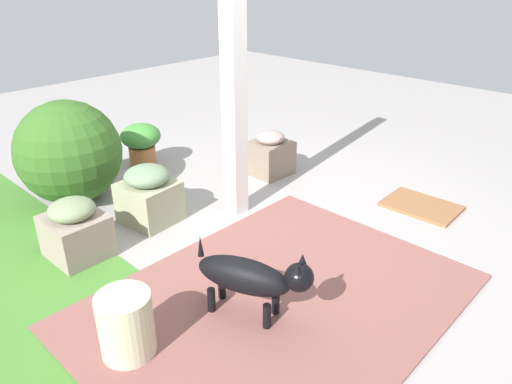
{
  "coord_description": "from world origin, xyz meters",
  "views": [
    {
      "loc": [
        -2.33,
        2.44,
        1.95
      ],
      "look_at": [
        0.01,
        -0.03,
        0.3
      ],
      "focal_mm": 33.47,
      "sensor_mm": 36.0,
      "label": 1
    }
  ],
  "objects_px": {
    "stone_planter_mid": "(149,195)",
    "dog": "(251,277)",
    "round_shrub": "(69,152)",
    "terracotta_pot_broad": "(141,142)",
    "doormat": "(421,206)",
    "ceramic_urn": "(126,326)",
    "stone_planter_nearest": "(270,154)",
    "stone_planter_far": "(76,230)",
    "porch_pillar": "(233,59)"
  },
  "relations": [
    {
      "from": "stone_planter_nearest",
      "to": "round_shrub",
      "type": "bearing_deg",
      "value": 61.59
    },
    {
      "from": "stone_planter_mid",
      "to": "doormat",
      "type": "bearing_deg",
      "value": -131.12
    },
    {
      "from": "dog",
      "to": "ceramic_urn",
      "type": "bearing_deg",
      "value": 68.0
    },
    {
      "from": "round_shrub",
      "to": "terracotta_pot_broad",
      "type": "relative_size",
      "value": 1.98
    },
    {
      "from": "stone_planter_mid",
      "to": "ceramic_urn",
      "type": "distance_m",
      "value": 1.51
    },
    {
      "from": "stone_planter_mid",
      "to": "terracotta_pot_broad",
      "type": "height_order",
      "value": "stone_planter_mid"
    },
    {
      "from": "terracotta_pot_broad",
      "to": "porch_pillar",
      "type": "bearing_deg",
      "value": 178.74
    },
    {
      "from": "porch_pillar",
      "to": "round_shrub",
      "type": "bearing_deg",
      "value": 34.32
    },
    {
      "from": "terracotta_pot_broad",
      "to": "doormat",
      "type": "height_order",
      "value": "terracotta_pot_broad"
    },
    {
      "from": "dog",
      "to": "ceramic_urn",
      "type": "relative_size",
      "value": 1.85
    },
    {
      "from": "porch_pillar",
      "to": "doormat",
      "type": "height_order",
      "value": "porch_pillar"
    },
    {
      "from": "round_shrub",
      "to": "terracotta_pot_broad",
      "type": "xyz_separation_m",
      "value": [
        0.21,
        -0.87,
        -0.18
      ]
    },
    {
      "from": "round_shrub",
      "to": "doormat",
      "type": "height_order",
      "value": "round_shrub"
    },
    {
      "from": "stone_planter_nearest",
      "to": "doormat",
      "type": "xyz_separation_m",
      "value": [
        -1.47,
        -0.35,
        -0.19
      ]
    },
    {
      "from": "round_shrub",
      "to": "ceramic_urn",
      "type": "height_order",
      "value": "round_shrub"
    },
    {
      "from": "round_shrub",
      "to": "dog",
      "type": "relative_size",
      "value": 1.26
    },
    {
      "from": "porch_pillar",
      "to": "stone_planter_nearest",
      "type": "distance_m",
      "value": 1.39
    },
    {
      "from": "porch_pillar",
      "to": "ceramic_urn",
      "type": "height_order",
      "value": "porch_pillar"
    },
    {
      "from": "stone_planter_far",
      "to": "ceramic_urn",
      "type": "relative_size",
      "value": 1.17
    },
    {
      "from": "stone_planter_mid",
      "to": "round_shrub",
      "type": "height_order",
      "value": "round_shrub"
    },
    {
      "from": "terracotta_pot_broad",
      "to": "ceramic_urn",
      "type": "relative_size",
      "value": 1.18
    },
    {
      "from": "ceramic_urn",
      "to": "doormat",
      "type": "bearing_deg",
      "value": -97.82
    },
    {
      "from": "stone_planter_nearest",
      "to": "dog",
      "type": "height_order",
      "value": "dog"
    },
    {
      "from": "stone_planter_far",
      "to": "doormat",
      "type": "height_order",
      "value": "stone_planter_far"
    },
    {
      "from": "stone_planter_far",
      "to": "dog",
      "type": "distance_m",
      "value": 1.44
    },
    {
      "from": "dog",
      "to": "doormat",
      "type": "distance_m",
      "value": 2.07
    },
    {
      "from": "porch_pillar",
      "to": "dog",
      "type": "bearing_deg",
      "value": 139.26
    },
    {
      "from": "ceramic_urn",
      "to": "doormat",
      "type": "height_order",
      "value": "ceramic_urn"
    },
    {
      "from": "stone_planter_mid",
      "to": "round_shrub",
      "type": "distance_m",
      "value": 0.88
    },
    {
      "from": "terracotta_pot_broad",
      "to": "stone_planter_far",
      "type": "bearing_deg",
      "value": 129.59
    },
    {
      "from": "stone_planter_nearest",
      "to": "ceramic_urn",
      "type": "distance_m",
      "value": 2.62
    },
    {
      "from": "round_shrub",
      "to": "ceramic_urn",
      "type": "distance_m",
      "value": 2.13
    },
    {
      "from": "stone_planter_mid",
      "to": "terracotta_pot_broad",
      "type": "relative_size",
      "value": 1.06
    },
    {
      "from": "porch_pillar",
      "to": "stone_planter_mid",
      "type": "distance_m",
      "value": 1.28
    },
    {
      "from": "stone_planter_mid",
      "to": "dog",
      "type": "xyz_separation_m",
      "value": [
        -1.44,
        0.29,
        0.06
      ]
    },
    {
      "from": "stone_planter_mid",
      "to": "dog",
      "type": "bearing_deg",
      "value": 168.6
    },
    {
      "from": "stone_planter_mid",
      "to": "stone_planter_nearest",
      "type": "bearing_deg",
      "value": -92.68
    },
    {
      "from": "porch_pillar",
      "to": "stone_planter_mid",
      "type": "relative_size",
      "value": 5.29
    },
    {
      "from": "stone_planter_mid",
      "to": "doormat",
      "type": "height_order",
      "value": "stone_planter_mid"
    },
    {
      "from": "porch_pillar",
      "to": "round_shrub",
      "type": "relative_size",
      "value": 2.84
    },
    {
      "from": "stone_planter_mid",
      "to": "ceramic_urn",
      "type": "bearing_deg",
      "value": 140.16
    },
    {
      "from": "round_shrub",
      "to": "terracotta_pot_broad",
      "type": "height_order",
      "value": "round_shrub"
    },
    {
      "from": "terracotta_pot_broad",
      "to": "dog",
      "type": "xyz_separation_m",
      "value": [
        -2.47,
        0.92,
        0.02
      ]
    },
    {
      "from": "stone_planter_nearest",
      "to": "doormat",
      "type": "height_order",
      "value": "stone_planter_nearest"
    },
    {
      "from": "stone_planter_nearest",
      "to": "stone_planter_far",
      "type": "bearing_deg",
      "value": 89.6
    },
    {
      "from": "porch_pillar",
      "to": "terracotta_pot_broad",
      "type": "distance_m",
      "value": 1.75
    },
    {
      "from": "ceramic_urn",
      "to": "doormat",
      "type": "distance_m",
      "value": 2.76
    },
    {
      "from": "stone_planter_far",
      "to": "ceramic_urn",
      "type": "bearing_deg",
      "value": 164.99
    },
    {
      "from": "stone_planter_mid",
      "to": "doormat",
      "type": "relative_size",
      "value": 0.79
    },
    {
      "from": "stone_planter_nearest",
      "to": "terracotta_pot_broad",
      "type": "height_order",
      "value": "terracotta_pot_broad"
    }
  ]
}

